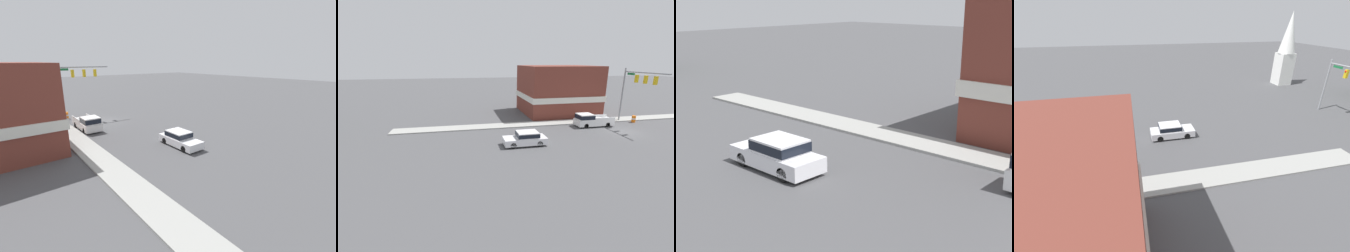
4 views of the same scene
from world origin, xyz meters
The scene contains 5 objects.
ground_plane centered at (0.00, 0.00, 0.00)m, with size 200.00×200.00×0.00m, color #4C4C4F.
far_signal_assembly centered at (-2.44, 36.23, 5.24)m, with size 8.49×0.49×7.05m.
car_lead centered at (-2.06, 13.99, 0.79)m, with size 1.93×4.74×1.52m.
pickup_truck_parked centered at (3.31, 2.87, 0.90)m, with size 1.98×5.32×1.82m.
church_steeple centered at (-19.06, 39.51, 6.88)m, with size 3.05×3.05×13.15m.
Camera 4 is at (19.65, 10.09, 11.90)m, focal length 24.00 mm.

